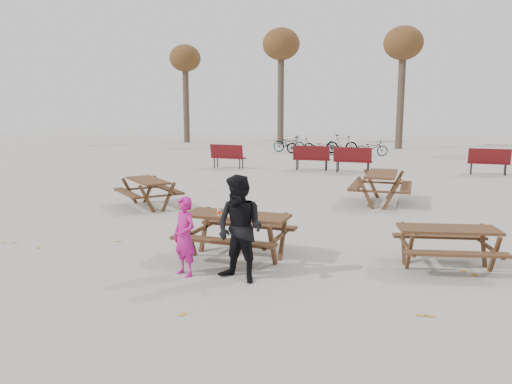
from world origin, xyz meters
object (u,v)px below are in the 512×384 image
(picnic_table_east, at_px, (447,248))
(picnic_table_far, at_px, (381,188))
(main_picnic_table, at_px, (236,225))
(soda_bottle, at_px, (219,212))
(picnic_table_north, at_px, (148,193))
(food_tray, at_px, (228,215))
(adult, at_px, (240,229))
(child, at_px, (185,236))

(picnic_table_east, height_order, picnic_table_far, picnic_table_far)
(main_picnic_table, xyz_separation_m, soda_bottle, (-0.23, -0.21, 0.26))
(picnic_table_north, xyz_separation_m, picnic_table_far, (5.68, 2.54, 0.06))
(soda_bottle, relative_size, picnic_table_east, 0.11)
(food_tray, height_order, picnic_table_north, food_tray)
(soda_bottle, bearing_deg, picnic_table_north, 135.36)
(soda_bottle, bearing_deg, food_tray, 13.58)
(main_picnic_table, xyz_separation_m, picnic_table_east, (3.43, 0.64, -0.25))
(main_picnic_table, bearing_deg, soda_bottle, -137.61)
(food_tray, bearing_deg, picnic_table_east, 13.08)
(soda_bottle, height_order, picnic_table_east, soda_bottle)
(soda_bottle, bearing_deg, main_picnic_table, 42.39)
(picnic_table_far, bearing_deg, picnic_table_east, -164.82)
(picnic_table_far, bearing_deg, adult, 167.32)
(adult, xyz_separation_m, picnic_table_far, (1.35, 6.97, -0.39))
(food_tray, height_order, soda_bottle, soda_bottle)
(adult, bearing_deg, main_picnic_table, 128.75)
(main_picnic_table, bearing_deg, adult, -65.44)
(food_tray, xyz_separation_m, picnic_table_north, (-3.75, 3.53, -0.43))
(child, relative_size, adult, 0.77)
(child, xyz_separation_m, picnic_table_east, (3.85, 1.76, -0.29))
(adult, xyz_separation_m, picnic_table_north, (-4.33, 4.42, -0.44))
(food_tray, distance_m, adult, 1.06)
(food_tray, bearing_deg, child, -109.16)
(soda_bottle, distance_m, picnic_table_east, 3.80)
(food_tray, height_order, picnic_table_east, food_tray)
(food_tray, bearing_deg, picnic_table_far, 72.36)
(child, relative_size, picnic_table_far, 0.64)
(food_tray, height_order, picnic_table_far, picnic_table_far)
(main_picnic_table, bearing_deg, picnic_table_far, 72.64)
(soda_bottle, relative_size, picnic_table_far, 0.09)
(main_picnic_table, distance_m, picnic_table_east, 3.50)
(picnic_table_north, relative_size, picnic_table_far, 0.87)
(main_picnic_table, relative_size, child, 1.45)
(picnic_table_east, bearing_deg, food_tray, 179.09)
(main_picnic_table, distance_m, soda_bottle, 0.41)
(child, distance_m, picnic_table_east, 4.24)
(soda_bottle, relative_size, picnic_table_north, 0.10)
(food_tray, bearing_deg, soda_bottle, -166.42)
(child, bearing_deg, soda_bottle, 103.37)
(child, bearing_deg, food_tray, 95.64)
(food_tray, distance_m, soda_bottle, 0.16)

